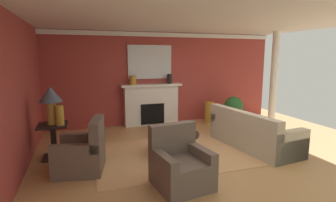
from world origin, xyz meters
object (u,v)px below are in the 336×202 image
at_px(sofa, 252,134).
at_px(vase_on_side_table, 60,115).
at_px(vase_mantel_left, 133,80).
at_px(table_lamp, 51,98).
at_px(vase_mantel_right, 169,79).
at_px(mantel_mirror, 150,62).
at_px(armchair_facing_fireplace, 180,167).
at_px(coffee_table, 175,138).
at_px(side_table, 54,139).
at_px(armchair_near_window, 82,154).
at_px(vase_tall_corner, 210,112).
at_px(potted_plant, 233,108).
at_px(fireplace, 151,106).

height_order(sofa, vase_on_side_table, vase_on_side_table).
bearing_deg(vase_on_side_table, vase_mantel_left, 47.53).
bearing_deg(sofa, table_lamp, 170.08).
bearing_deg(vase_mantel_right, mantel_mirror, 162.82).
relative_size(sofa, table_lamp, 2.92).
height_order(armchair_facing_fireplace, coffee_table, armchair_facing_fireplace).
bearing_deg(side_table, vase_mantel_right, 31.47).
bearing_deg(vase_on_side_table, armchair_near_window, -61.89).
height_order(coffee_table, vase_mantel_left, vase_mantel_left).
height_order(armchair_facing_fireplace, vase_on_side_table, vase_on_side_table).
relative_size(side_table, vase_mantel_right, 2.44).
distance_m(armchair_facing_fireplace, vase_mantel_left, 3.93).
xyz_separation_m(coffee_table, table_lamp, (-2.38, 0.57, 0.89)).
bearing_deg(vase_on_side_table, side_table, 141.34).
relative_size(sofa, armchair_facing_fireplace, 2.31).
xyz_separation_m(vase_tall_corner, potted_plant, (0.60, -0.39, 0.18)).
distance_m(armchair_facing_fireplace, vase_tall_corner, 4.23).
xyz_separation_m(vase_mantel_right, potted_plant, (1.83, -0.64, -0.87)).
height_order(sofa, armchair_near_window, armchair_near_window).
bearing_deg(potted_plant, fireplace, 163.93).
bearing_deg(sofa, side_table, 170.08).
relative_size(armchair_facing_fireplace, vase_mantel_left, 3.58).
xyz_separation_m(mantel_mirror, armchair_near_window, (-2.01, -2.89, -1.55)).
xyz_separation_m(vase_on_side_table, vase_mantel_right, (2.94, 2.01, 0.47)).
bearing_deg(mantel_mirror, vase_mantel_left, -162.82).
bearing_deg(side_table, coffee_table, -13.43).
relative_size(vase_mantel_right, potted_plant, 0.35).
height_order(armchair_near_window, side_table, armchair_near_window).
height_order(fireplace, table_lamp, table_lamp).
bearing_deg(coffee_table, vase_tall_corner, 48.72).
bearing_deg(armchair_near_window, vase_mantel_left, 61.69).
relative_size(armchair_facing_fireplace, table_lamp, 1.27).
height_order(coffee_table, vase_mantel_right, vase_mantel_right).
bearing_deg(fireplace, vase_on_side_table, -139.24).
relative_size(sofa, side_table, 3.13).
distance_m(armchair_facing_fireplace, table_lamp, 2.89).
distance_m(sofa, coffee_table, 1.78).
height_order(fireplace, sofa, fireplace).
height_order(armchair_near_window, potted_plant, armchair_near_window).
height_order(fireplace, mantel_mirror, mantel_mirror).
distance_m(sofa, side_table, 4.22).
bearing_deg(table_lamp, armchair_near_window, -57.46).
height_order(sofa, vase_mantel_left, vase_mantel_left).
height_order(side_table, vase_mantel_left, vase_mantel_left).
distance_m(armchair_facing_fireplace, potted_plant, 4.31).
bearing_deg(table_lamp, vase_tall_corner, 20.82).
relative_size(fireplace, sofa, 0.82).
bearing_deg(vase_tall_corner, armchair_facing_fireplace, -123.45).
distance_m(armchair_near_window, coffee_table, 1.87).
bearing_deg(potted_plant, side_table, -165.66).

